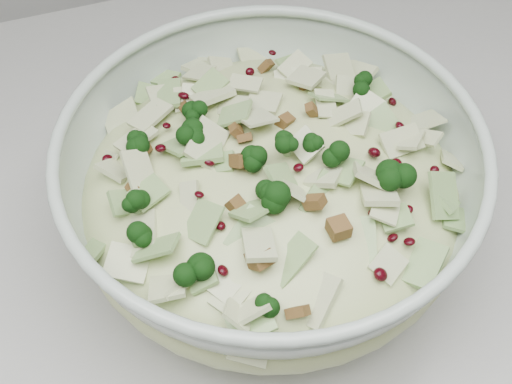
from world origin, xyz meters
TOP-DOWN VIEW (x-y plane):
  - mixing_bowl at (-0.64, 1.60)m, footprint 0.35×0.35m
  - salad at (-0.64, 1.60)m, footprint 0.38×0.38m

SIDE VIEW (x-z plane):
  - mixing_bowl at x=-0.64m, z-range 0.90..1.03m
  - salad at x=-0.64m, z-range 0.92..1.05m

